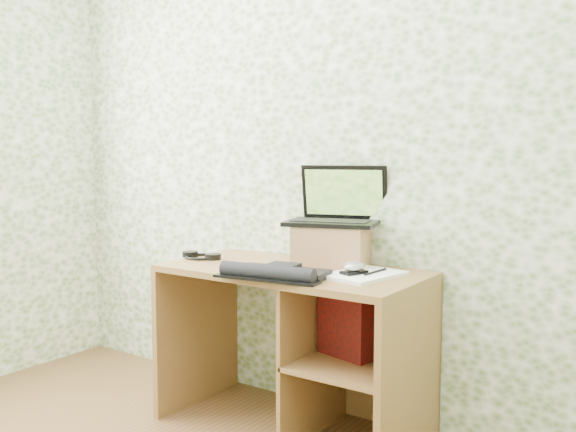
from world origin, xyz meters
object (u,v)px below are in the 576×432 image
Objects in this scene: riser at (332,246)px; keyboard at (275,272)px; notepad at (364,275)px; laptop at (337,210)px; desk at (310,327)px.

riser is 0.68× the size of keyboard.
notepad is at bearing 30.32° from keyboard.
keyboard is (-0.06, -0.41, -0.23)m from laptop.
laptop is (-0.00, 0.04, 0.16)m from riser.
riser is at bearing 161.10° from notepad.
notepad is at bearing -53.10° from laptop.
riser is 0.28m from notepad.
desk is 0.38m from keyboard.
riser is 0.17m from laptop.
riser is at bearing 69.43° from desk.
keyboard is at bearing -99.22° from riser.
laptop reaches higher than keyboard.
keyboard is at bearing -114.88° from laptop.
notepad is (0.24, -0.17, -0.25)m from laptop.
riser reaches higher than notepad.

